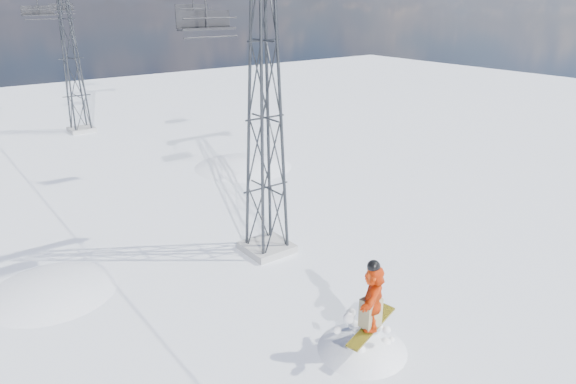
# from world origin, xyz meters

# --- Properties ---
(ground) EXTENTS (120.00, 120.00, 0.00)m
(ground) POSITION_xyz_m (0.00, 0.00, 0.00)
(ground) COLOR white
(ground) RESTS_ON ground
(snow_terrain) EXTENTS (39.00, 37.00, 22.00)m
(snow_terrain) POSITION_xyz_m (-4.77, 21.24, -9.59)
(snow_terrain) COLOR white
(snow_terrain) RESTS_ON ground
(lift_tower_near) EXTENTS (5.20, 1.80, 11.43)m
(lift_tower_near) POSITION_xyz_m (0.80, 8.00, 5.47)
(lift_tower_near) COLOR #999999
(lift_tower_near) RESTS_ON ground
(lift_tower_far) EXTENTS (5.20, 1.80, 11.43)m
(lift_tower_far) POSITION_xyz_m (0.80, 33.00, 5.47)
(lift_tower_far) COLOR #999999
(lift_tower_far) RESTS_ON ground
(lift_chair_near) EXTENTS (1.94, 0.56, 2.41)m
(lift_chair_near) POSITION_xyz_m (-1.40, 8.09, 8.92)
(lift_chair_near) COLOR black
(lift_chair_near) RESTS_ON ground
(lift_chair_mid) EXTENTS (1.83, 0.53, 2.27)m
(lift_chair_mid) POSITION_xyz_m (3.00, 17.51, 9.03)
(lift_chair_mid) COLOR black
(lift_chair_mid) RESTS_ON ground
(lift_chair_far) EXTENTS (2.05, 0.59, 2.54)m
(lift_chair_far) POSITION_xyz_m (-1.40, 30.80, 8.82)
(lift_chair_far) COLOR black
(lift_chair_far) RESTS_ON ground
(lift_chair_extra) EXTENTS (2.02, 0.58, 2.50)m
(lift_chair_extra) POSITION_xyz_m (3.00, 42.07, 8.85)
(lift_chair_extra) COLOR black
(lift_chair_extra) RESTS_ON ground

